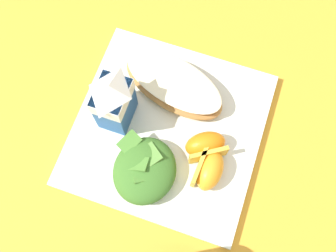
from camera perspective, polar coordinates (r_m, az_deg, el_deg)
ground at (r=0.60m, az=-0.00°, el=-0.78°), size 3.00×3.00×0.00m
white_plate at (r=0.59m, az=-0.00°, el=-0.55°), size 0.28×0.28×0.02m
cheesy_pizza_bread at (r=0.59m, az=0.86°, el=6.25°), size 0.12×0.18×0.04m
green_salad_pile at (r=0.55m, az=-3.50°, el=-6.60°), size 0.10×0.10×0.05m
milk_carton at (r=0.54m, az=-8.15°, el=3.76°), size 0.06×0.04×0.11m
orange_wedge_front at (r=0.55m, az=6.09°, el=-6.57°), size 0.06×0.04×0.04m
orange_wedge_middle at (r=0.56m, az=5.64°, el=-2.92°), size 0.06×0.07×0.04m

